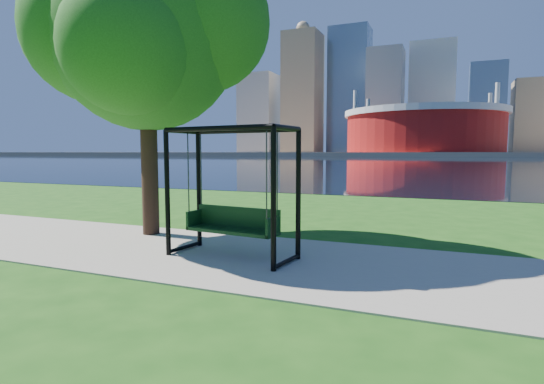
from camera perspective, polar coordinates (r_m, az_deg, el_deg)
The scene contains 8 objects.
ground at distance 8.70m, azimuth 0.03°, elevation -8.35°, with size 900.00×900.00×0.00m, color #1E5114.
path at distance 8.25m, azimuth -1.32°, elevation -9.01°, with size 120.00×4.00×0.03m, color #9E937F.
river at distance 109.87m, azimuth 20.97°, elevation 3.97°, with size 900.00×180.00×0.02m, color black.
far_bank at distance 313.82m, azimuth 22.10°, elevation 4.81°, with size 900.00×228.00×2.00m, color #937F60.
stadium at distance 243.46m, azimuth 19.66°, elevation 7.95°, with size 83.00×83.00×32.00m.
skyline at distance 329.02m, azimuth 21.59°, elevation 10.92°, with size 392.00×66.00×96.50m.
swing at distance 8.23m, azimuth -5.34°, elevation -0.48°, with size 2.58×1.34×2.54m.
park_tree at distance 11.33m, azimuth -16.62°, elevation 19.85°, with size 5.72×5.17×7.10m.
Camera 1 is at (3.24, -7.80, 2.07)m, focal length 28.00 mm.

